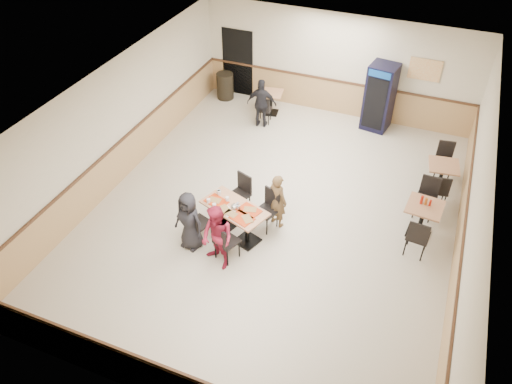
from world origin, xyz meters
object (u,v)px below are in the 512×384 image
at_px(main_table, 235,216).
at_px(side_table_near, 423,215).
at_px(trash_bin, 225,86).
at_px(lone_diner, 262,103).
at_px(side_table_far, 442,173).
at_px(back_table, 271,99).
at_px(diner_man_opposite, 277,200).
at_px(pepsi_cooler, 380,97).
at_px(diner_woman_right, 217,238).
at_px(diner_woman_left, 189,221).

distance_m(main_table, side_table_near, 4.04).
bearing_deg(trash_bin, lone_diner, -33.97).
bearing_deg(side_table_far, back_table, 159.27).
bearing_deg(side_table_near, lone_diner, 149.20).
distance_m(diner_man_opposite, lone_diner, 4.20).
xyz_separation_m(side_table_near, pepsi_cooler, (-1.80, 4.07, 0.43)).
distance_m(back_table, pepsi_cooler, 3.14).
height_order(diner_man_opposite, side_table_near, diner_man_opposite).
relative_size(side_table_near, trash_bin, 0.97).
bearing_deg(diner_woman_right, main_table, 120.58).
bearing_deg(side_table_far, side_table_near, -97.27).
distance_m(diner_man_opposite, back_table, 4.92).
distance_m(diner_woman_right, lone_diner, 5.51).
distance_m(diner_woman_right, side_table_near, 4.45).
relative_size(main_table, lone_diner, 1.11).
height_order(lone_diner, back_table, lone_diner).
distance_m(diner_woman_right, trash_bin, 7.12).
bearing_deg(back_table, diner_woman_left, -86.09).
xyz_separation_m(diner_woman_right, diner_man_opposite, (0.68, 1.61, -0.08)).
xyz_separation_m(diner_man_opposite, lone_diner, (-1.86, 3.77, 0.05)).
bearing_deg(diner_woman_right, trash_bin, 141.34).
bearing_deg(side_table_near, diner_woman_left, -153.74).
bearing_deg(lone_diner, side_table_near, 140.13).
distance_m(side_table_far, back_table, 5.45).
height_order(diner_woman_left, side_table_near, diner_woman_left).
bearing_deg(diner_woman_right, back_table, 128.51).
bearing_deg(diner_woman_left, pepsi_cooler, 78.09).
xyz_separation_m(side_table_far, back_table, (-5.09, 1.93, -0.04)).
height_order(diner_woman_right, side_table_far, diner_woman_right).
bearing_deg(lone_diner, trash_bin, -43.03).
distance_m(main_table, back_table, 5.34).
bearing_deg(diner_man_opposite, diner_woman_left, 66.12).
xyz_separation_m(diner_woman_left, side_table_near, (4.47, 2.20, -0.17)).
relative_size(pepsi_cooler, trash_bin, 2.33).
bearing_deg(trash_bin, diner_woman_left, -71.59).
relative_size(back_table, trash_bin, 0.90).
xyz_separation_m(side_table_far, pepsi_cooler, (-2.02, 2.32, 0.46)).
height_order(diner_woman_right, back_table, diner_woman_right).
distance_m(side_table_near, side_table_far, 1.77).
height_order(diner_woman_left, diner_woman_right, diner_woman_right).
xyz_separation_m(side_table_near, back_table, (-4.87, 3.68, -0.07)).
height_order(side_table_near, side_table_far, side_table_near).
bearing_deg(diner_man_opposite, main_table, 66.12).
bearing_deg(trash_bin, back_table, -11.81).
xyz_separation_m(lone_diner, side_table_near, (4.87, -2.90, -0.20)).
height_order(diner_woman_right, pepsi_cooler, pepsi_cooler).
bearing_deg(diner_woman_right, side_table_far, 74.91).
bearing_deg(side_table_near, trash_bin, 148.37).
bearing_deg(pepsi_cooler, back_table, -163.95).
bearing_deg(side_table_near, side_table_far, 82.73).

